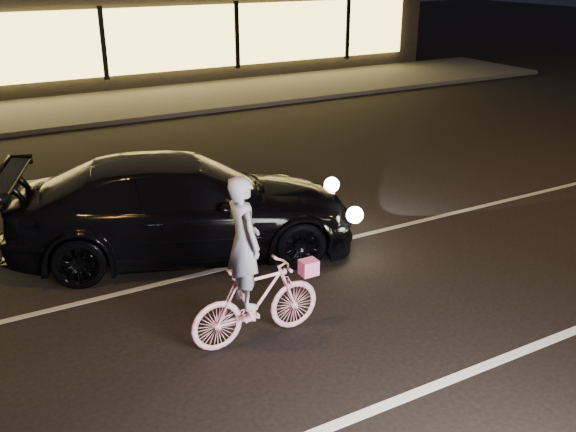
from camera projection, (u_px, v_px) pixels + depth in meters
ground at (411, 301)px, 8.20m from camera, size 90.00×90.00×0.00m
lane_stripe_near at (499, 360)px, 6.98m from camera, size 60.00×0.12×0.01m
lane_stripe_far at (327, 244)px, 9.81m from camera, size 60.00×0.10×0.01m
sidewalk at (125, 105)px, 18.69m from camera, size 30.00×4.00×0.12m
storefront at (72, 15)px, 22.72m from camera, size 25.40×8.42×4.20m
cyclist at (253, 284)px, 7.11m from camera, size 1.59×0.55×2.00m
sedan at (184, 206)px, 9.31m from camera, size 5.36×3.49×1.44m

